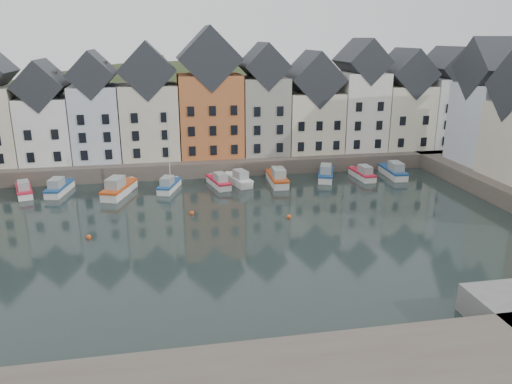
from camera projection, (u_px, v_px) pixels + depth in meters
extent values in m
plane|color=black|center=(240.00, 240.00, 46.80)|extent=(260.00, 260.00, 0.00)
cube|color=#52473F|center=(209.00, 157.00, 74.66)|extent=(90.00, 16.00, 2.00)
ellipsoid|color=#26341A|center=(200.00, 217.00, 104.73)|extent=(153.60, 70.40, 64.00)
sphere|color=black|center=(120.00, 92.00, 89.59)|extent=(5.77, 5.77, 5.77)
sphere|color=black|center=(312.00, 87.00, 105.72)|extent=(5.27, 5.27, 5.27)
sphere|color=black|center=(354.00, 90.00, 100.86)|extent=(5.07, 5.07, 5.07)
sphere|color=black|center=(268.00, 92.00, 98.76)|extent=(5.01, 5.01, 5.01)
sphere|color=black|center=(328.00, 87.00, 105.88)|extent=(5.21, 5.21, 5.21)
sphere|color=black|center=(205.00, 89.00, 99.71)|extent=(5.45, 5.45, 5.45)
sphere|color=black|center=(394.00, 96.00, 96.58)|extent=(4.49, 4.49, 4.49)
cube|color=white|center=(48.00, 129.00, 67.39)|extent=(6.56, 8.00, 8.61)
cube|color=black|center=(42.00, 85.00, 65.62)|extent=(6.56, 8.16, 6.56)
cube|color=silver|center=(98.00, 123.00, 68.32)|extent=(6.20, 8.00, 10.02)
cube|color=black|center=(93.00, 74.00, 66.37)|extent=(6.20, 8.16, 6.20)
cube|color=beige|center=(150.00, 121.00, 69.54)|extent=(7.70, 8.00, 10.08)
cube|color=black|center=(147.00, 70.00, 67.47)|extent=(7.70, 8.16, 7.70)
cube|color=#BF6736|center=(210.00, 115.00, 70.82)|extent=(8.69, 8.00, 11.28)
cube|color=black|center=(208.00, 58.00, 68.49)|extent=(8.69, 8.16, 8.69)
cube|color=gray|center=(263.00, 115.00, 72.23)|extent=(6.43, 8.00, 10.78)
cube|color=black|center=(263.00, 66.00, 70.15)|extent=(6.43, 8.16, 6.43)
cube|color=beige|center=(311.00, 121.00, 73.83)|extent=(7.88, 8.00, 8.56)
cube|color=black|center=(313.00, 78.00, 71.98)|extent=(7.88, 8.16, 7.88)
cube|color=white|center=(359.00, 111.00, 74.71)|extent=(6.50, 8.00, 11.27)
cube|color=black|center=(362.00, 61.00, 72.55)|extent=(6.50, 8.16, 6.50)
cube|color=#EBE4C5|center=(402.00, 116.00, 76.22)|extent=(7.23, 8.00, 9.32)
cube|color=black|center=(405.00, 73.00, 74.30)|extent=(7.23, 8.16, 7.23)
cube|color=white|center=(443.00, 112.00, 77.26)|extent=(6.18, 8.00, 10.32)
cube|color=black|center=(448.00, 67.00, 75.27)|extent=(6.18, 8.16, 6.18)
cube|color=silver|center=(488.00, 124.00, 66.19)|extent=(7.47, 8.00, 10.38)
cube|color=black|center=(496.00, 68.00, 64.05)|extent=(7.62, 8.00, 8.00)
sphere|color=#C24616|center=(192.00, 213.00, 53.57)|extent=(0.50, 0.50, 0.50)
sphere|color=#C24616|center=(289.00, 217.00, 52.49)|extent=(0.50, 0.50, 0.50)
sphere|color=#C24616|center=(89.00, 237.00, 47.14)|extent=(0.50, 0.50, 0.50)
cube|color=silver|center=(24.00, 192.00, 60.19)|extent=(3.05, 5.54, 0.97)
cube|color=red|center=(24.00, 188.00, 60.03)|extent=(3.17, 5.66, 0.22)
cube|color=gray|center=(23.00, 186.00, 59.20)|extent=(1.80, 2.39, 1.06)
cube|color=silver|center=(60.00, 190.00, 60.96)|extent=(2.68, 5.91, 1.05)
cube|color=navy|center=(59.00, 186.00, 60.79)|extent=(2.79, 6.04, 0.24)
cube|color=gray|center=(56.00, 183.00, 59.80)|extent=(1.71, 2.48, 1.14)
cube|color=silver|center=(120.00, 191.00, 60.30)|extent=(4.01, 6.95, 1.22)
cube|color=#C24616|center=(119.00, 186.00, 60.10)|extent=(4.16, 7.12, 0.28)
cube|color=gray|center=(115.00, 183.00, 58.95)|extent=(2.32, 3.02, 1.33)
cube|color=silver|center=(169.00, 187.00, 62.14)|extent=(3.14, 5.49, 0.96)
cube|color=navy|center=(169.00, 183.00, 61.98)|extent=(3.26, 5.61, 0.22)
cube|color=gray|center=(167.00, 181.00, 61.08)|extent=(1.82, 2.38, 1.05)
cylinder|color=silver|center=(169.00, 148.00, 61.16)|extent=(0.12, 0.12, 9.64)
cube|color=silver|center=(219.00, 184.00, 63.64)|extent=(2.74, 5.54, 0.98)
cube|color=red|center=(218.00, 180.00, 63.48)|extent=(2.85, 5.67, 0.22)
cube|color=gray|center=(220.00, 177.00, 62.62)|extent=(1.68, 2.35, 1.06)
cube|color=silver|center=(238.00, 181.00, 64.64)|extent=(3.19, 5.84, 1.03)
cube|color=silver|center=(238.00, 177.00, 64.47)|extent=(3.31, 5.97, 0.23)
cube|color=gray|center=(241.00, 175.00, 63.59)|extent=(1.89, 2.52, 1.12)
cube|color=silver|center=(277.00, 181.00, 64.81)|extent=(2.16, 6.45, 1.17)
cube|color=#C24616|center=(277.00, 176.00, 64.62)|extent=(2.27, 6.58, 0.27)
cube|color=gray|center=(279.00, 173.00, 63.53)|extent=(1.59, 2.61, 1.28)
cube|color=silver|center=(326.00, 176.00, 67.05)|extent=(3.71, 6.22, 1.09)
cube|color=navy|center=(326.00, 172.00, 66.87)|extent=(3.84, 6.37, 0.25)
cube|color=gray|center=(326.00, 169.00, 65.85)|extent=(2.12, 2.72, 1.19)
cube|color=silver|center=(362.00, 176.00, 67.28)|extent=(1.96, 5.46, 0.98)
cube|color=red|center=(362.00, 172.00, 67.12)|extent=(2.06, 5.57, 0.22)
cube|color=gray|center=(365.00, 170.00, 66.21)|extent=(1.39, 2.22, 1.07)
cube|color=silver|center=(393.00, 174.00, 68.17)|extent=(2.15, 6.21, 1.12)
cube|color=navy|center=(393.00, 169.00, 67.99)|extent=(2.25, 6.34, 0.26)
cube|color=gray|center=(396.00, 167.00, 66.94)|extent=(1.55, 2.52, 1.23)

